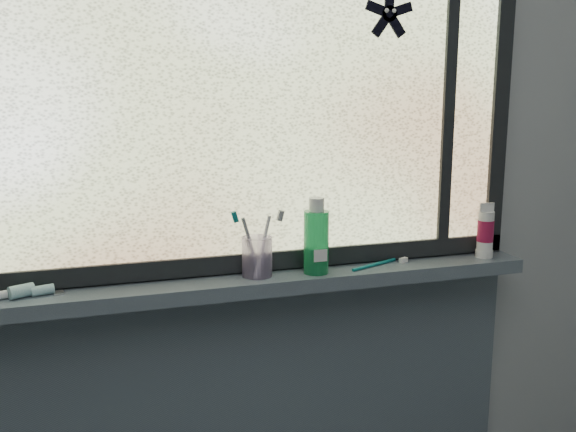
# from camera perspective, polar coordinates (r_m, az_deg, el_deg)

# --- Properties ---
(wall_back) EXTENTS (3.00, 0.01, 2.50)m
(wall_back) POSITION_cam_1_polar(r_m,az_deg,el_deg) (1.76, -3.78, 2.44)
(wall_back) COLOR #9EA3A8
(wall_back) RESTS_ON ground
(windowsill) EXTENTS (1.62, 0.14, 0.04)m
(windowsill) POSITION_cam_1_polar(r_m,az_deg,el_deg) (1.75, -3.08, -6.06)
(windowsill) COLOR #4A5763
(windowsill) RESTS_ON wall_back
(window_pane) EXTENTS (1.50, 0.01, 1.00)m
(window_pane) POSITION_cam_1_polar(r_m,az_deg,el_deg) (1.72, -3.72, 11.59)
(window_pane) COLOR silver
(window_pane) RESTS_ON wall_back
(frame_bottom) EXTENTS (1.60, 0.03, 0.05)m
(frame_bottom) POSITION_cam_1_polar(r_m,az_deg,el_deg) (1.78, -3.49, -4.07)
(frame_bottom) COLOR black
(frame_bottom) RESTS_ON windowsill
(frame_right) EXTENTS (0.05, 0.03, 1.10)m
(frame_right) POSITION_cam_1_polar(r_m,az_deg,el_deg) (2.04, 18.34, 11.01)
(frame_right) COLOR black
(frame_right) RESTS_ON wall_back
(frame_mullion) EXTENTS (0.03, 0.03, 1.00)m
(frame_mullion) POSITION_cam_1_polar(r_m,az_deg,el_deg) (1.95, 14.07, 11.25)
(frame_mullion) COLOR black
(frame_mullion) RESTS_ON wall_back
(starfish_sticker) EXTENTS (0.15, 0.02, 0.15)m
(starfish_sticker) POSITION_cam_1_polar(r_m,az_deg,el_deg) (1.85, 8.97, 17.34)
(starfish_sticker) COLOR black
(starfish_sticker) RESTS_ON window_pane
(toothpaste_tube) EXTENTS (0.18, 0.10, 0.03)m
(toothpaste_tube) POSITION_cam_1_polar(r_m,az_deg,el_deg) (1.70, -21.96, -6.15)
(toothpaste_tube) COLOR white
(toothpaste_tube) RESTS_ON windowsill
(toothbrush_cup) EXTENTS (0.09, 0.09, 0.11)m
(toothbrush_cup) POSITION_cam_1_polar(r_m,az_deg,el_deg) (1.74, -2.77, -3.63)
(toothbrush_cup) COLOR #CCB0E8
(toothbrush_cup) RESTS_ON windowsill
(toothbrush_lying) EXTENTS (0.21, 0.10, 0.01)m
(toothbrush_lying) POSITION_cam_1_polar(r_m,az_deg,el_deg) (1.85, 7.68, -4.23)
(toothbrush_lying) COLOR #0C6D6F
(toothbrush_lying) RESTS_ON windowsill
(mouthwash_bottle) EXTENTS (0.09, 0.09, 0.17)m
(mouthwash_bottle) POSITION_cam_1_polar(r_m,az_deg,el_deg) (1.75, 2.53, -1.76)
(mouthwash_bottle) COLOR #20A95A
(mouthwash_bottle) RESTS_ON windowsill
(cream_tube) EXTENTS (0.05, 0.05, 0.12)m
(cream_tube) POSITION_cam_1_polar(r_m,az_deg,el_deg) (2.01, 17.16, -1.05)
(cream_tube) COLOR silver
(cream_tube) RESTS_ON windowsill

